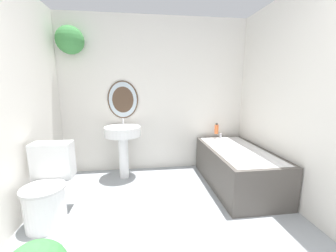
{
  "coord_description": "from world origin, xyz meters",
  "views": [
    {
      "loc": [
        -0.24,
        -0.48,
        1.35
      ],
      "look_at": [
        0.06,
        1.74,
        0.92
      ],
      "focal_mm": 22.0,
      "sensor_mm": 36.0,
      "label": 1
    }
  ],
  "objects_px": {
    "bathtub": "(237,166)",
    "shampoo_bottle": "(216,129)",
    "toilet": "(48,189)",
    "pedestal_sink": "(123,138)"
  },
  "relations": [
    {
      "from": "toilet",
      "to": "bathtub",
      "type": "distance_m",
      "value": 2.28
    },
    {
      "from": "bathtub",
      "to": "shampoo_bottle",
      "type": "xyz_separation_m",
      "value": [
        -0.07,
        0.62,
        0.4
      ]
    },
    {
      "from": "pedestal_sink",
      "to": "toilet",
      "type": "bearing_deg",
      "value": -125.83
    },
    {
      "from": "toilet",
      "to": "bathtub",
      "type": "relative_size",
      "value": 0.54
    },
    {
      "from": "pedestal_sink",
      "to": "shampoo_bottle",
      "type": "bearing_deg",
      "value": 5.89
    },
    {
      "from": "bathtub",
      "to": "shampoo_bottle",
      "type": "height_order",
      "value": "shampoo_bottle"
    },
    {
      "from": "pedestal_sink",
      "to": "bathtub",
      "type": "distance_m",
      "value": 1.66
    },
    {
      "from": "toilet",
      "to": "pedestal_sink",
      "type": "height_order",
      "value": "pedestal_sink"
    },
    {
      "from": "bathtub",
      "to": "shampoo_bottle",
      "type": "distance_m",
      "value": 0.74
    },
    {
      "from": "bathtub",
      "to": "shampoo_bottle",
      "type": "relative_size",
      "value": 8.4
    }
  ]
}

